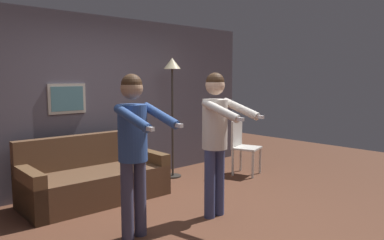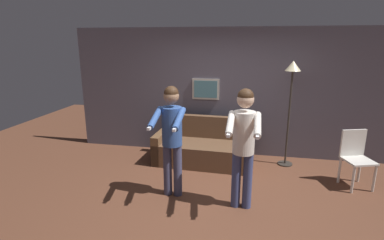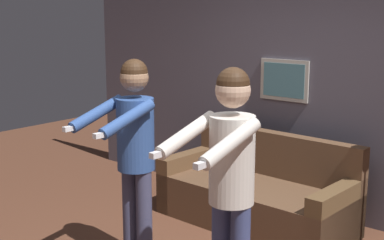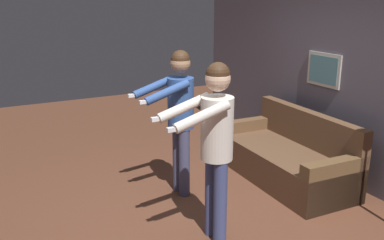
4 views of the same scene
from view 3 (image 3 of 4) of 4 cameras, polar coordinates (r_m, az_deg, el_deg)
back_wall_assembly at (r=5.50m, az=13.61°, el=3.17°), size 6.40×0.09×2.60m
couch at (r=5.36m, az=7.00°, el=-8.07°), size 1.93×0.92×0.87m
person_standing_left at (r=4.28m, az=-6.22°, el=-2.48°), size 0.43×0.72×1.71m
person_standing_right at (r=3.50m, az=4.05°, el=-5.43°), size 0.44×0.72×1.73m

